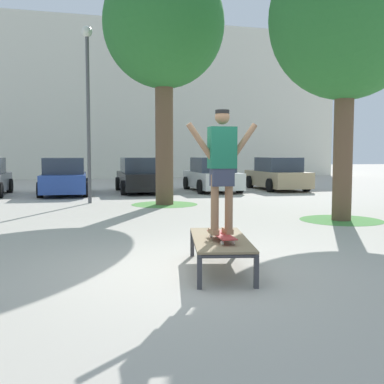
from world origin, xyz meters
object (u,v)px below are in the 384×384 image
(skateboard, at_px, (222,235))
(car_blue, at_px, (65,178))
(light_post, at_px, (88,88))
(tree_near_right, at_px, (346,19))
(car_white, at_px, (212,176))
(car_black, at_px, (141,176))
(tree_mid_back, at_px, (164,26))
(skater, at_px, (222,163))
(car_tan, at_px, (277,175))
(skate_box, at_px, (220,241))

(skateboard, xyz_separation_m, car_blue, (-2.05, 13.68, 0.15))
(car_blue, xyz_separation_m, light_post, (0.80, -3.67, 3.13))
(tree_near_right, xyz_separation_m, car_white, (-0.30, 9.62, -4.21))
(car_black, distance_m, light_post, 5.62)
(light_post, bearing_deg, car_blue, 102.36)
(tree_mid_back, relative_size, car_blue, 1.83)
(tree_near_right, bearing_deg, car_blue, 124.98)
(skateboard, relative_size, car_white, 0.19)
(car_black, bearing_deg, skater, -94.58)
(skater, xyz_separation_m, car_blue, (-2.05, 13.68, -0.84))
(car_tan, height_order, light_post, light_post)
(car_blue, bearing_deg, tree_near_right, -55.02)
(car_white, bearing_deg, tree_near_right, -88.19)
(skate_box, relative_size, skater, 1.19)
(skateboard, bearing_deg, car_black, 85.42)
(skate_box, bearing_deg, skateboard, -102.64)
(skate_box, distance_m, car_black, 13.86)
(skate_box, relative_size, tree_mid_back, 0.26)
(skate_box, xyz_separation_m, tree_mid_back, (1.05, 8.73, 5.29))
(skateboard, relative_size, tree_near_right, 0.12)
(skate_box, xyz_separation_m, car_tan, (7.42, 13.60, 0.28))
(skate_box, bearing_deg, car_black, 85.54)
(car_black, distance_m, car_white, 3.18)
(tree_mid_back, bearing_deg, car_blue, 123.56)
(light_post, bearing_deg, car_black, 59.47)
(tree_near_right, relative_size, car_white, 1.62)
(skate_box, height_order, car_white, car_white)
(tree_near_right, bearing_deg, skateboard, -137.76)
(skater, bearing_deg, skateboard, -92.43)
(car_white, bearing_deg, skater, -107.29)
(skate_box, bearing_deg, car_tan, 61.37)
(tree_near_right, relative_size, car_black, 1.63)
(skate_box, distance_m, light_post, 10.46)
(car_black, xyz_separation_m, light_post, (-2.37, -4.01, 3.13))
(tree_mid_back, height_order, car_white, tree_mid_back)
(tree_near_right, bearing_deg, light_post, 135.07)
(skater, relative_size, car_tan, 0.40)
(skateboard, relative_size, car_black, 0.19)
(skater, height_order, tree_near_right, tree_near_right)
(skateboard, xyz_separation_m, light_post, (-1.25, 10.00, 3.29))
(tree_mid_back, relative_size, light_post, 1.34)
(light_post, bearing_deg, skater, -82.90)
(car_white, bearing_deg, light_post, -145.62)
(light_post, bearing_deg, skateboard, -82.90)
(skateboard, height_order, car_blue, car_blue)
(car_blue, height_order, car_white, same)
(skateboard, xyz_separation_m, car_black, (1.12, 14.02, 0.15))
(car_black, relative_size, light_post, 0.73)
(light_post, bearing_deg, car_white, 34.38)
(car_blue, relative_size, car_black, 1.01)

